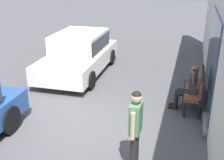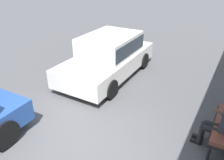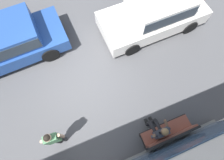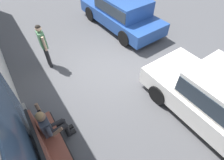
% 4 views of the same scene
% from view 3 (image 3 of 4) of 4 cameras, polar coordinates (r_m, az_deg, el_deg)
% --- Properties ---
extents(ground_plane, '(60.00, 60.00, 0.00)m').
position_cam_3_polar(ground_plane, '(6.83, -8.48, -0.46)').
color(ground_plane, '#4C4C4F').
extents(bench, '(1.70, 0.55, 1.00)m').
position_cam_3_polar(bench, '(6.03, 18.02, -16.37)').
color(bench, black).
rests_on(bench, ground_plane).
extents(person_on_phone, '(0.73, 0.74, 1.33)m').
position_cam_3_polar(person_on_phone, '(5.82, 15.00, -15.51)').
color(person_on_phone, black).
rests_on(person_on_phone, ground_plane).
extents(parked_car_near, '(4.37, 2.07, 1.55)m').
position_cam_3_polar(parked_car_near, '(7.65, 14.01, 20.80)').
color(parked_car_near, white).
rests_on(parked_car_near, ground_plane).
extents(parked_car_mid, '(4.61, 2.09, 1.49)m').
position_cam_3_polar(parked_car_mid, '(7.69, -31.60, 10.43)').
color(parked_car_mid, '#23478E').
rests_on(parked_car_mid, ground_plane).
extents(pedestrian_standing, '(0.55, 0.21, 1.73)m').
position_cam_3_polar(pedestrian_standing, '(5.55, -18.34, -17.83)').
color(pedestrian_standing, '#232326').
rests_on(pedestrian_standing, ground_plane).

